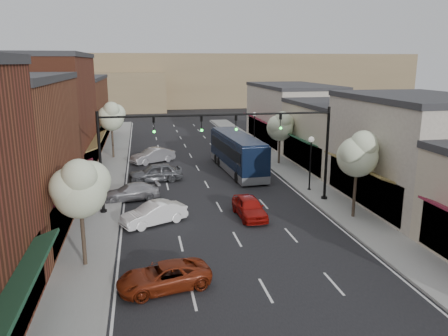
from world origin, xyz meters
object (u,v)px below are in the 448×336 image
red_hatchback (249,207)px  parked_car_e (153,156)px  signal_mast_left (136,146)px  tree_left_near (80,187)px  parked_car_b (154,214)px  parked_car_d (155,172)px  tree_right_far (281,125)px  parked_car_c (131,192)px  signal_mast_right (296,141)px  lamp_post_far (254,124)px  coach_bus (237,153)px  parked_car_a (164,276)px  lamp_post_near (311,155)px  tree_right_near (359,153)px  tree_left_far (112,116)px

red_hatchback → parked_car_e: 18.58m
signal_mast_left → tree_left_near: signal_mast_left is taller
parked_car_b → parked_car_d: bearing=151.7°
tree_right_far → parked_car_b: (-13.03, -14.51, -3.29)m
parked_car_c → signal_mast_right: bearing=68.0°
lamp_post_far → parked_car_d: lamp_post_far is taller
coach_bus → parked_car_a: coach_bus is taller
signal_mast_right → parked_car_c: bearing=166.5°
tree_left_near → parked_car_a: (3.74, -2.88, -3.63)m
coach_bus → parked_car_b: (-8.22, -12.59, -1.12)m
lamp_post_near → parked_car_c: lamp_post_near is taller
parked_car_a → tree_right_near: bearing=106.1°
lamp_post_far → signal_mast_right: bearing=-96.2°
tree_right_far → tree_left_far: 17.66m
tree_right_far → parked_car_d: tree_right_far is taller
parked_car_a → tree_left_far: bearing=175.3°
parked_car_a → parked_car_b: bearing=169.1°
parked_car_a → tree_left_near: bearing=-139.6°
tree_left_near → coach_bus: tree_left_near is taller
signal_mast_left → lamp_post_near: 13.75m
parked_car_b → coach_bus: bearing=121.2°
signal_mast_left → tree_right_far: signal_mast_left is taller
parked_car_c → parked_car_e: (2.00, 12.34, 0.13)m
tree_right_far → parked_car_e: 13.36m
lamp_post_near → parked_car_a: 18.38m
parked_car_e → parked_car_b: bearing=-31.1°
red_hatchback → parked_car_c: red_hatchback is taller
red_hatchback → tree_right_far: bearing=62.5°
tree_right_far → parked_car_c: bearing=-147.9°
signal_mast_left → tree_right_far: 18.39m
signal_mast_right → tree_left_near: size_ratio=1.44×
signal_mast_left → parked_car_c: signal_mast_left is taller
tree_right_far → lamp_post_near: bearing=-93.3°
tree_left_far → signal_mast_right: bearing=-52.3°
signal_mast_left → parked_car_a: (1.10, -10.93, -4.03)m
lamp_post_far → parked_car_d: size_ratio=0.96×
tree_left_far → coach_bus: size_ratio=0.53×
parked_car_b → parked_car_c: (-1.52, 5.40, -0.07)m
signal_mast_right → lamp_post_far: 20.19m
parked_car_a → tree_right_far: bearing=138.6°
tree_right_far → parked_car_c: size_ratio=1.26×
tree_left_near → coach_bus: (11.79, 18.08, -2.40)m
lamp_post_far → parked_car_a: (-12.32, -30.93, -2.41)m
red_hatchback → parked_car_a: bearing=-128.4°
tree_left_near → tree_left_far: tree_left_far is taller
coach_bus → red_hatchback: size_ratio=2.78×
red_hatchback → parked_car_c: size_ratio=0.96×
signal_mast_left → parked_car_b: 4.78m
red_hatchback → parked_car_b: size_ratio=0.98×
tree_left_near → parked_car_d: bearing=75.7°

